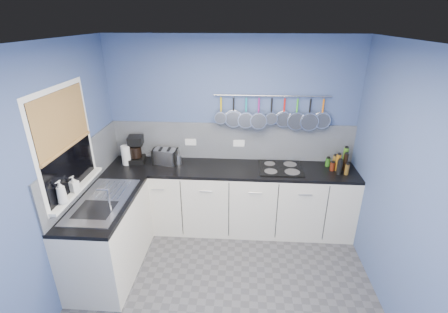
# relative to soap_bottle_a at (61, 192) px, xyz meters

# --- Properties ---
(floor) EXTENTS (3.20, 3.00, 0.02)m
(floor) POSITION_rel_soap_bottle_a_xyz_m (1.53, 0.00, -1.18)
(floor) COLOR #47474C
(floor) RESTS_ON ground
(ceiling) EXTENTS (3.20, 3.00, 0.02)m
(ceiling) POSITION_rel_soap_bottle_a_xyz_m (1.53, 0.00, 1.34)
(ceiling) COLOR white
(ceiling) RESTS_ON ground
(wall_back) EXTENTS (3.20, 0.02, 2.50)m
(wall_back) POSITION_rel_soap_bottle_a_xyz_m (1.53, 1.51, 0.08)
(wall_back) COLOR #3F5283
(wall_back) RESTS_ON ground
(wall_left) EXTENTS (0.02, 3.00, 2.50)m
(wall_left) POSITION_rel_soap_bottle_a_xyz_m (-0.08, 0.00, 0.08)
(wall_left) COLOR #3F5283
(wall_left) RESTS_ON ground
(wall_right) EXTENTS (0.02, 3.00, 2.50)m
(wall_right) POSITION_rel_soap_bottle_a_xyz_m (3.14, 0.00, 0.08)
(wall_right) COLOR #3F5283
(wall_right) RESTS_ON ground
(backsplash_back) EXTENTS (3.20, 0.02, 0.50)m
(backsplash_back) POSITION_rel_soap_bottle_a_xyz_m (1.53, 1.49, -0.02)
(backsplash_back) COLOR gray
(backsplash_back) RESTS_ON wall_back
(backsplash_left) EXTENTS (0.02, 1.80, 0.50)m
(backsplash_left) POSITION_rel_soap_bottle_a_xyz_m (-0.06, 0.60, -0.02)
(backsplash_left) COLOR gray
(backsplash_left) RESTS_ON wall_left
(cabinet_run_back) EXTENTS (3.20, 0.60, 0.86)m
(cabinet_run_back) POSITION_rel_soap_bottle_a_xyz_m (1.53, 1.20, -0.74)
(cabinet_run_back) COLOR silver
(cabinet_run_back) RESTS_ON ground
(worktop_back) EXTENTS (3.20, 0.60, 0.04)m
(worktop_back) POSITION_rel_soap_bottle_a_xyz_m (1.53, 1.20, -0.29)
(worktop_back) COLOR black
(worktop_back) RESTS_ON cabinet_run_back
(cabinet_run_left) EXTENTS (0.60, 1.20, 0.86)m
(cabinet_run_left) POSITION_rel_soap_bottle_a_xyz_m (0.23, 0.30, -0.74)
(cabinet_run_left) COLOR silver
(cabinet_run_left) RESTS_ON ground
(worktop_left) EXTENTS (0.60, 1.20, 0.04)m
(worktop_left) POSITION_rel_soap_bottle_a_xyz_m (0.23, 0.30, -0.29)
(worktop_left) COLOR black
(worktop_left) RESTS_ON cabinet_run_left
(window_frame) EXTENTS (0.01, 1.00, 1.10)m
(window_frame) POSITION_rel_soap_bottle_a_xyz_m (-0.05, 0.30, 0.38)
(window_frame) COLOR white
(window_frame) RESTS_ON wall_left
(window_glass) EXTENTS (0.01, 0.90, 1.00)m
(window_glass) POSITION_rel_soap_bottle_a_xyz_m (-0.04, 0.30, 0.38)
(window_glass) COLOR black
(window_glass) RESTS_ON wall_left
(bamboo_blind) EXTENTS (0.01, 0.90, 0.55)m
(bamboo_blind) POSITION_rel_soap_bottle_a_xyz_m (-0.03, 0.30, 0.61)
(bamboo_blind) COLOR #B5814B
(bamboo_blind) RESTS_ON wall_left
(window_sill) EXTENTS (0.10, 0.98, 0.03)m
(window_sill) POSITION_rel_soap_bottle_a_xyz_m (-0.02, 0.30, -0.13)
(window_sill) COLOR white
(window_sill) RESTS_ON wall_left
(sink_unit) EXTENTS (0.50, 0.95, 0.01)m
(sink_unit) POSITION_rel_soap_bottle_a_xyz_m (0.23, 0.30, -0.27)
(sink_unit) COLOR silver
(sink_unit) RESTS_ON worktop_left
(mixer_tap) EXTENTS (0.12, 0.08, 0.26)m
(mixer_tap) POSITION_rel_soap_bottle_a_xyz_m (0.39, 0.12, -0.14)
(mixer_tap) COLOR silver
(mixer_tap) RESTS_ON worktop_left
(socket_left) EXTENTS (0.15, 0.01, 0.09)m
(socket_left) POSITION_rel_soap_bottle_a_xyz_m (0.98, 1.48, -0.04)
(socket_left) COLOR white
(socket_left) RESTS_ON backsplash_back
(socket_right) EXTENTS (0.15, 0.01, 0.09)m
(socket_right) POSITION_rel_soap_bottle_a_xyz_m (1.63, 1.48, -0.04)
(socket_right) COLOR white
(socket_right) RESTS_ON backsplash_back
(pot_rail) EXTENTS (1.45, 0.02, 0.02)m
(pot_rail) POSITION_rel_soap_bottle_a_xyz_m (2.03, 1.45, 0.61)
(pot_rail) COLOR silver
(pot_rail) RESTS_ON wall_back
(soap_bottle_a) EXTENTS (0.10, 0.11, 0.24)m
(soap_bottle_a) POSITION_rel_soap_bottle_a_xyz_m (0.00, 0.00, 0.00)
(soap_bottle_a) COLOR white
(soap_bottle_a) RESTS_ON window_sill
(soap_bottle_b) EXTENTS (0.10, 0.10, 0.17)m
(soap_bottle_b) POSITION_rel_soap_bottle_a_xyz_m (0.00, 0.22, -0.03)
(soap_bottle_b) COLOR white
(soap_bottle_b) RESTS_ON window_sill
(paper_towel) EXTENTS (0.14, 0.14, 0.26)m
(paper_towel) POSITION_rel_soap_bottle_a_xyz_m (0.17, 1.22, -0.14)
(paper_towel) COLOR white
(paper_towel) RESTS_ON worktop_back
(coffee_maker) EXTENTS (0.23, 0.25, 0.35)m
(coffee_maker) POSITION_rel_soap_bottle_a_xyz_m (0.28, 1.29, -0.09)
(coffee_maker) COLOR black
(coffee_maker) RESTS_ON worktop_back
(toaster) EXTENTS (0.34, 0.25, 0.20)m
(toaster) POSITION_rel_soap_bottle_a_xyz_m (0.67, 1.28, -0.17)
(toaster) COLOR silver
(toaster) RESTS_ON worktop_back
(canister) EXTENTS (0.09, 0.09, 0.12)m
(canister) POSITION_rel_soap_bottle_a_xyz_m (0.85, 1.26, -0.21)
(canister) COLOR silver
(canister) RESTS_ON worktop_back
(hob) EXTENTS (0.55, 0.48, 0.01)m
(hob) POSITION_rel_soap_bottle_a_xyz_m (2.17, 1.22, -0.26)
(hob) COLOR black
(hob) RESTS_ON worktop_back
(pan_0) EXTENTS (0.16, 0.12, 0.35)m
(pan_0) POSITION_rel_soap_bottle_a_xyz_m (1.40, 1.44, 0.44)
(pan_0) COLOR silver
(pan_0) RESTS_ON pot_rail
(pan_1) EXTENTS (0.22, 0.06, 0.41)m
(pan_1) POSITION_rel_soap_bottle_a_xyz_m (1.55, 1.44, 0.41)
(pan_1) COLOR silver
(pan_1) RESTS_ON pot_rail
(pan_2) EXTENTS (0.21, 0.12, 0.40)m
(pan_2) POSITION_rel_soap_bottle_a_xyz_m (1.71, 1.44, 0.41)
(pan_2) COLOR silver
(pan_2) RESTS_ON pot_rail
(pan_3) EXTENTS (0.21, 0.13, 0.40)m
(pan_3) POSITION_rel_soap_bottle_a_xyz_m (1.87, 1.44, 0.41)
(pan_3) COLOR silver
(pan_3) RESTS_ON pot_rail
(pan_4) EXTENTS (0.16, 0.11, 0.35)m
(pan_4) POSITION_rel_soap_bottle_a_xyz_m (2.03, 1.44, 0.44)
(pan_4) COLOR silver
(pan_4) RESTS_ON pot_rail
(pan_5) EXTENTS (0.20, 0.06, 0.39)m
(pan_5) POSITION_rel_soap_bottle_a_xyz_m (2.19, 1.44, 0.41)
(pan_5) COLOR silver
(pan_5) RESTS_ON pot_rail
(pan_6) EXTENTS (0.24, 0.07, 0.43)m
(pan_6) POSITION_rel_soap_bottle_a_xyz_m (2.35, 1.44, 0.40)
(pan_6) COLOR silver
(pan_6) RESTS_ON pot_rail
(pan_7) EXTENTS (0.23, 0.09, 0.42)m
(pan_7) POSITION_rel_soap_bottle_a_xyz_m (2.51, 1.44, 0.40)
(pan_7) COLOR silver
(pan_7) RESTS_ON pot_rail
(pan_8) EXTENTS (0.21, 0.07, 0.40)m
(pan_8) POSITION_rel_soap_bottle_a_xyz_m (2.67, 1.44, 0.41)
(pan_8) COLOR silver
(pan_8) RESTS_ON pot_rail
(condiment_0) EXTENTS (0.06, 0.06, 0.26)m
(condiment_0) POSITION_rel_soap_bottle_a_xyz_m (2.99, 1.33, -0.14)
(condiment_0) COLOR #3F721E
(condiment_0) RESTS_ON worktop_back
(condiment_1) EXTENTS (0.07, 0.07, 0.15)m
(condiment_1) POSITION_rel_soap_bottle_a_xyz_m (2.87, 1.32, -0.19)
(condiment_1) COLOR brown
(condiment_1) RESTS_ON worktop_back
(condiment_2) EXTENTS (0.06, 0.06, 0.11)m
(condiment_2) POSITION_rel_soap_bottle_a_xyz_m (2.79, 1.33, -0.22)
(condiment_2) COLOR #265919
(condiment_2) RESTS_ON worktop_back
(condiment_3) EXTENTS (0.06, 0.06, 0.22)m
(condiment_3) POSITION_rel_soap_bottle_a_xyz_m (2.97, 1.22, -0.16)
(condiment_3) COLOR black
(condiment_3) RESTS_ON worktop_back
(condiment_4) EXTENTS (0.06, 0.06, 0.21)m
(condiment_4) POSITION_rel_soap_bottle_a_xyz_m (2.88, 1.22, -0.16)
(condiment_4) COLOR #8C5914
(condiment_4) RESTS_ON worktop_back
(condiment_5) EXTENTS (0.06, 0.06, 0.10)m
(condiment_5) POSITION_rel_soap_bottle_a_xyz_m (2.82, 1.21, -0.22)
(condiment_5) COLOR #4C190C
(condiment_5) RESTS_ON worktop_back
(condiment_6) EXTENTS (0.05, 0.05, 0.13)m
(condiment_6) POSITION_rel_soap_bottle_a_xyz_m (2.96, 1.10, -0.20)
(condiment_6) COLOR brown
(condiment_6) RESTS_ON worktop_back
(condiment_7) EXTENTS (0.07, 0.07, 0.18)m
(condiment_7) POSITION_rel_soap_bottle_a_xyz_m (2.87, 1.12, -0.18)
(condiment_7) COLOR black
(condiment_7) RESTS_ON worktop_back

